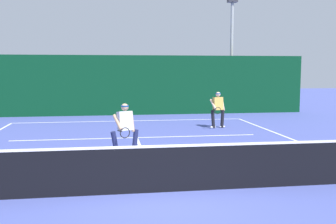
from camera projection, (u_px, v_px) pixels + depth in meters
name	position (u px, v px, depth m)	size (l,w,h in m)	color
ground_plane	(158.00, 192.00, 7.89)	(80.00, 80.00, 0.00)	#45519F
court_line_baseline_far	(130.00, 121.00, 18.83)	(10.99, 0.10, 0.01)	white
court_line_service	(137.00, 138.00, 14.21)	(8.96, 0.10, 0.01)	white
court_line_centre	(144.00, 157.00, 11.04)	(0.10, 6.40, 0.01)	white
tennis_net	(158.00, 168.00, 7.84)	(12.03, 0.09, 1.08)	#1E4723
player_near	(125.00, 128.00, 10.94)	(0.85, 0.94, 1.55)	#1E234C
player_far	(218.00, 108.00, 16.47)	(0.71, 0.90, 1.55)	black
tennis_ball	(90.00, 164.00, 10.11)	(0.07, 0.07, 0.07)	#D1E033
back_fence_windscreen	(127.00, 85.00, 21.10)	(20.04, 0.12, 3.25)	#07371D
light_pole	(232.00, 40.00, 22.97)	(0.55, 0.44, 6.77)	#9EA39E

